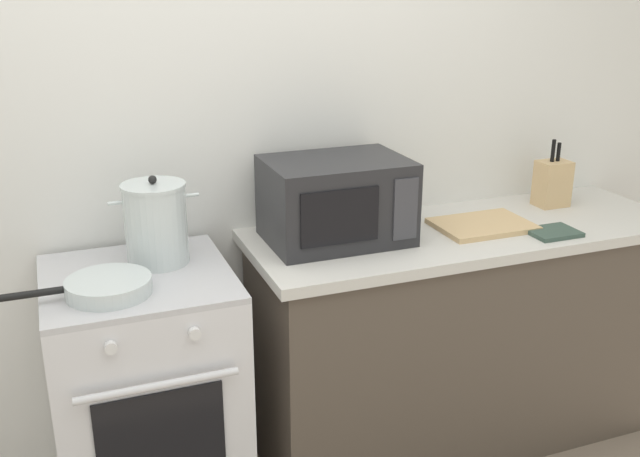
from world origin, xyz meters
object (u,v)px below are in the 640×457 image
Objects in this scene: stock_pot at (156,223)px; cutting_board at (483,225)px; microwave at (336,200)px; oven_mitt at (553,232)px; stove at (148,398)px; frying_pan at (107,287)px; knife_block at (552,183)px.

stock_pot reaches higher than cutting_board.
cutting_board is (1.22, -0.09, -0.13)m from stock_pot.
stock_pot is 1.23m from cutting_board.
microwave is 0.83m from oven_mitt.
stove is at bearing -179.95° from cutting_board.
cutting_board reaches higher than oven_mitt.
stock_pot is 0.30m from frying_pan.
knife_block is at bearing 4.68° from stove.
microwave is (0.64, -0.01, 0.01)m from stock_pot.
stove is at bearing 173.97° from oven_mitt.
knife_block is (1.72, 0.14, 0.56)m from stove.
cutting_board is (0.57, -0.08, -0.14)m from microwave.
cutting_board is 0.26m from oven_mitt.
stove is at bearing -133.79° from stock_pot.
knife_block reaches higher than cutting_board.
stock_pot is 1.68× the size of oven_mitt.
oven_mitt is at bearing -125.94° from knife_block.
oven_mitt is (1.61, -0.04, -0.02)m from frying_pan.
frying_pan reaches higher than cutting_board.
stock_pot reaches higher than knife_block.
knife_block is 1.57× the size of oven_mitt.
frying_pan is 1.84m from knife_block.
stove is 0.51m from frying_pan.
oven_mitt is (1.50, -0.16, 0.47)m from stove.
microwave reaches higher than cutting_board.
stove is 1.38m from cutting_board.
stock_pot is 1.45m from oven_mitt.
knife_block is at bearing 1.79° from stock_pot.
microwave is 2.78× the size of oven_mitt.
cutting_board is (1.40, 0.12, -0.02)m from frying_pan.
oven_mitt is at bearing -17.01° from microwave.
stock_pot is 0.84× the size of cutting_board.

